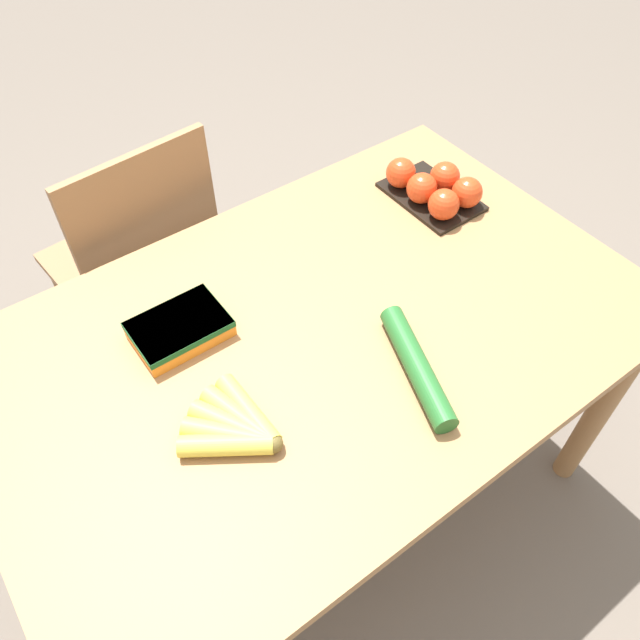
% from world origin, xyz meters
% --- Properties ---
extents(ground_plane, '(12.00, 12.00, 0.00)m').
position_xyz_m(ground_plane, '(0.00, 0.00, 0.00)').
color(ground_plane, '#665B51').
extents(dining_table, '(1.38, 0.89, 0.73)m').
position_xyz_m(dining_table, '(0.00, 0.00, 0.64)').
color(dining_table, '#9E7044').
rests_on(dining_table, ground_plane).
extents(chair, '(0.45, 0.44, 0.91)m').
position_xyz_m(chair, '(-0.15, 0.66, 0.48)').
color(chair, '#8E6642').
rests_on(chair, ground_plane).
extents(banana_bunch, '(0.17, 0.18, 0.04)m').
position_xyz_m(banana_bunch, '(-0.27, -0.11, 0.75)').
color(banana_bunch, brown).
rests_on(banana_bunch, dining_table).
extents(tomato_pack, '(0.16, 0.24, 0.09)m').
position_xyz_m(tomato_pack, '(0.47, 0.17, 0.77)').
color(tomato_pack, black).
rests_on(tomato_pack, dining_table).
extents(carrot_bag, '(0.19, 0.13, 0.04)m').
position_xyz_m(carrot_bag, '(-0.24, 0.15, 0.76)').
color(carrot_bag, orange).
rests_on(carrot_bag, dining_table).
extents(cucumber_near, '(0.14, 0.28, 0.05)m').
position_xyz_m(cucumber_near, '(0.08, -0.20, 0.76)').
color(cucumber_near, '#236028').
rests_on(cucumber_near, dining_table).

